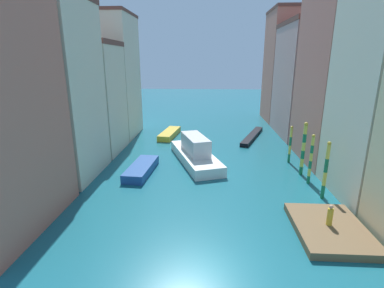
{
  "coord_description": "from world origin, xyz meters",
  "views": [
    {
      "loc": [
        0.11,
        -13.0,
        10.79
      ],
      "look_at": [
        -1.76,
        19.03,
        1.5
      ],
      "focal_mm": 27.12,
      "sensor_mm": 36.0,
      "label": 1
    }
  ],
  "objects_px": {
    "mooring_pole_1": "(311,159)",
    "vaporetto_white": "(195,153)",
    "person_on_dock": "(330,216)",
    "motorboat_1": "(141,169)",
    "waterfront_dock": "(329,229)",
    "motorboat_0": "(170,134)",
    "mooring_pole_0": "(326,170)",
    "gondola_black": "(252,136)",
    "mooring_pole_2": "(303,148)",
    "mooring_pole_3": "(290,144)"
  },
  "relations": [
    {
      "from": "mooring_pole_0",
      "to": "mooring_pole_1",
      "type": "height_order",
      "value": "mooring_pole_0"
    },
    {
      "from": "vaporetto_white",
      "to": "mooring_pole_2",
      "type": "bearing_deg",
      "value": -16.42
    },
    {
      "from": "vaporetto_white",
      "to": "gondola_black",
      "type": "distance_m",
      "value": 13.27
    },
    {
      "from": "mooring_pole_2",
      "to": "gondola_black",
      "type": "distance_m",
      "value": 14.33
    },
    {
      "from": "person_on_dock",
      "to": "vaporetto_white",
      "type": "xyz_separation_m",
      "value": [
        -9.32,
        13.1,
        -0.12
      ]
    },
    {
      "from": "waterfront_dock",
      "to": "motorboat_1",
      "type": "relative_size",
      "value": 0.94
    },
    {
      "from": "mooring_pole_1",
      "to": "mooring_pole_2",
      "type": "height_order",
      "value": "mooring_pole_2"
    },
    {
      "from": "mooring_pole_1",
      "to": "gondola_black",
      "type": "relative_size",
      "value": 0.44
    },
    {
      "from": "mooring_pole_3",
      "to": "vaporetto_white",
      "type": "height_order",
      "value": "mooring_pole_3"
    },
    {
      "from": "person_on_dock",
      "to": "mooring_pole_2",
      "type": "xyz_separation_m",
      "value": [
        1.21,
        10.0,
        1.51
      ]
    },
    {
      "from": "waterfront_dock",
      "to": "person_on_dock",
      "type": "bearing_deg",
      "value": 128.48
    },
    {
      "from": "mooring_pole_3",
      "to": "vaporetto_white",
      "type": "relative_size",
      "value": 0.37
    },
    {
      "from": "vaporetto_white",
      "to": "motorboat_0",
      "type": "bearing_deg",
      "value": 111.59
    },
    {
      "from": "waterfront_dock",
      "to": "motorboat_0",
      "type": "bearing_deg",
      "value": 119.63
    },
    {
      "from": "mooring_pole_1",
      "to": "vaporetto_white",
      "type": "bearing_deg",
      "value": 153.46
    },
    {
      "from": "vaporetto_white",
      "to": "motorboat_1",
      "type": "distance_m",
      "value": 6.34
    },
    {
      "from": "mooring_pole_0",
      "to": "mooring_pole_2",
      "type": "xyz_separation_m",
      "value": [
        -0.2,
        5.11,
        0.23
      ]
    },
    {
      "from": "mooring_pole_0",
      "to": "mooring_pole_1",
      "type": "distance_m",
      "value": 2.95
    },
    {
      "from": "vaporetto_white",
      "to": "mooring_pole_1",
      "type": "bearing_deg",
      "value": -26.54
    },
    {
      "from": "waterfront_dock",
      "to": "gondola_black",
      "type": "xyz_separation_m",
      "value": [
        -1.62,
        23.92,
        0.01
      ]
    },
    {
      "from": "gondola_black",
      "to": "motorboat_1",
      "type": "height_order",
      "value": "motorboat_1"
    },
    {
      "from": "mooring_pole_2",
      "to": "motorboat_0",
      "type": "relative_size",
      "value": 0.76
    },
    {
      "from": "mooring_pole_2",
      "to": "gondola_black",
      "type": "height_order",
      "value": "mooring_pole_2"
    },
    {
      "from": "person_on_dock",
      "to": "mooring_pole_3",
      "type": "xyz_separation_m",
      "value": [
        0.94,
        13.51,
        0.93
      ]
    },
    {
      "from": "gondola_black",
      "to": "motorboat_0",
      "type": "distance_m",
      "value": 12.06
    },
    {
      "from": "mooring_pole_1",
      "to": "vaporetto_white",
      "type": "height_order",
      "value": "mooring_pole_1"
    },
    {
      "from": "motorboat_0",
      "to": "motorboat_1",
      "type": "xyz_separation_m",
      "value": [
        -0.89,
        -14.46,
        0.02
      ]
    },
    {
      "from": "motorboat_1",
      "to": "waterfront_dock",
      "type": "bearing_deg",
      "value": -33.37
    },
    {
      "from": "mooring_pole_2",
      "to": "motorboat_0",
      "type": "distance_m",
      "value": 20.51
    },
    {
      "from": "motorboat_0",
      "to": "mooring_pole_0",
      "type": "bearing_deg",
      "value": -51.8
    },
    {
      "from": "waterfront_dock",
      "to": "mooring_pole_3",
      "type": "distance_m",
      "value": 13.73
    },
    {
      "from": "motorboat_0",
      "to": "motorboat_1",
      "type": "distance_m",
      "value": 14.49
    },
    {
      "from": "gondola_black",
      "to": "mooring_pole_2",
      "type": "bearing_deg",
      "value": -78.67
    },
    {
      "from": "mooring_pole_0",
      "to": "vaporetto_white",
      "type": "distance_m",
      "value": 13.58
    },
    {
      "from": "motorboat_1",
      "to": "mooring_pole_2",
      "type": "bearing_deg",
      "value": 1.73
    },
    {
      "from": "vaporetto_white",
      "to": "motorboat_1",
      "type": "xyz_separation_m",
      "value": [
        -5.19,
        -3.58,
        -0.62
      ]
    },
    {
      "from": "person_on_dock",
      "to": "motorboat_1",
      "type": "bearing_deg",
      "value": 146.72
    },
    {
      "from": "waterfront_dock",
      "to": "motorboat_0",
      "type": "relative_size",
      "value": 0.86
    },
    {
      "from": "mooring_pole_3",
      "to": "motorboat_0",
      "type": "distance_m",
      "value": 18.02
    },
    {
      "from": "waterfront_dock",
      "to": "vaporetto_white",
      "type": "height_order",
      "value": "vaporetto_white"
    },
    {
      "from": "waterfront_dock",
      "to": "mooring_pole_2",
      "type": "distance_m",
      "value": 10.42
    },
    {
      "from": "motorboat_1",
      "to": "person_on_dock",
      "type": "bearing_deg",
      "value": -33.28
    },
    {
      "from": "vaporetto_white",
      "to": "motorboat_0",
      "type": "height_order",
      "value": "vaporetto_white"
    },
    {
      "from": "waterfront_dock",
      "to": "person_on_dock",
      "type": "relative_size",
      "value": 4.17
    },
    {
      "from": "waterfront_dock",
      "to": "vaporetto_white",
      "type": "relative_size",
      "value": 0.54
    },
    {
      "from": "person_on_dock",
      "to": "motorboat_0",
      "type": "bearing_deg",
      "value": 119.6
    },
    {
      "from": "vaporetto_white",
      "to": "mooring_pole_3",
      "type": "bearing_deg",
      "value": 2.27
    },
    {
      "from": "mooring_pole_0",
      "to": "motorboat_0",
      "type": "bearing_deg",
      "value": 128.2
    },
    {
      "from": "waterfront_dock",
      "to": "vaporetto_white",
      "type": "distance_m",
      "value": 16.18
    },
    {
      "from": "mooring_pole_0",
      "to": "gondola_black",
      "type": "xyz_separation_m",
      "value": [
        -2.97,
        18.96,
        -2.18
      ]
    }
  ]
}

